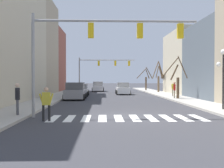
% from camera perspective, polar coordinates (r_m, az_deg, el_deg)
% --- Properties ---
extents(ground_plane, '(240.00, 240.00, 0.00)m').
position_cam_1_polar(ground_plane, '(15.18, 3.06, -7.14)').
color(ground_plane, '#38383D').
extents(sidewalk_left, '(2.87, 90.00, 0.15)m').
position_cam_1_polar(sidewalk_left, '(16.12, -22.47, -6.47)').
color(sidewalk_left, '#ADA89E').
rests_on(sidewalk_left, ground_plane).
extents(building_row_left, '(6.00, 41.13, 13.09)m').
position_cam_1_polar(building_row_left, '(31.67, -20.63, 7.64)').
color(building_row_left, '#BCB299').
rests_on(building_row_left, ground_plane).
extents(crosswalk_stripes, '(8.55, 2.60, 0.01)m').
position_cam_1_polar(crosswalk_stripes, '(14.70, 3.22, -7.40)').
color(crosswalk_stripes, white).
rests_on(crosswalk_stripes, ground_plane).
extents(traffic_signal_near, '(9.36, 0.28, 5.87)m').
position_cam_1_polar(traffic_signal_near, '(15.04, -3.13, 9.81)').
color(traffic_signal_near, gray).
rests_on(traffic_signal_near, ground_plane).
extents(traffic_signal_far, '(9.26, 0.28, 5.73)m').
position_cam_1_polar(traffic_signal_far, '(43.53, -2.37, 3.96)').
color(traffic_signal_far, gray).
rests_on(traffic_signal_far, ground_plane).
extents(street_lamp_right_corner, '(0.95, 0.36, 4.03)m').
position_cam_1_polar(street_lamp_right_corner, '(19.05, 23.09, 3.53)').
color(street_lamp_right_corner, black).
rests_on(street_lamp_right_corner, sidewalk_right).
extents(car_at_intersection, '(2.21, 4.33, 1.82)m').
position_cam_1_polar(car_at_intersection, '(28.06, -8.00, -1.64)').
color(car_at_intersection, gray).
rests_on(car_at_intersection, ground_plane).
extents(car_parked_right_far, '(1.97, 4.53, 1.68)m').
position_cam_1_polar(car_parked_right_far, '(37.05, 2.36, -1.05)').
color(car_parked_right_far, white).
rests_on(car_parked_right_far, ground_plane).
extents(car_driving_away_lane, '(2.20, 4.68, 1.54)m').
position_cam_1_polar(car_driving_away_lane, '(33.69, -6.99, -1.37)').
color(car_driving_away_lane, silver).
rests_on(car_driving_away_lane, ground_plane).
extents(car_driving_toward_lane, '(2.04, 4.42, 1.72)m').
position_cam_1_polar(car_driving_toward_lane, '(46.15, -3.06, -0.61)').
color(car_driving_toward_lane, silver).
rests_on(car_driving_toward_lane, ground_plane).
extents(pedestrian_on_right_sidewalk, '(0.76, 0.25, 1.76)m').
position_cam_1_polar(pedestrian_on_right_sidewalk, '(13.92, -14.12, -3.61)').
color(pedestrian_on_right_sidewalk, black).
rests_on(pedestrian_on_right_sidewalk, ground_plane).
extents(pedestrian_on_left_sidewalk, '(0.64, 0.50, 1.70)m').
position_cam_1_polar(pedestrian_on_left_sidewalk, '(31.89, 13.21, -0.76)').
color(pedestrian_on_left_sidewalk, '#7A705B').
rests_on(pedestrian_on_left_sidewalk, sidewalk_right).
extents(pedestrian_near_right_corner, '(0.32, 0.74, 1.72)m').
position_cam_1_polar(pedestrian_near_right_corner, '(28.64, 13.45, -0.94)').
color(pedestrian_near_right_corner, '#7A705B').
rests_on(pedestrian_near_right_corner, sidewalk_right).
extents(pedestrian_waiting_at_curb, '(0.37, 0.75, 1.80)m').
position_cam_1_polar(pedestrian_waiting_at_curb, '(15.76, -19.90, -2.47)').
color(pedestrian_waiting_at_curb, '#4C4C51').
rests_on(pedestrian_waiting_at_curb, sidewalk_left).
extents(street_tree_right_far, '(2.12, 1.96, 4.82)m').
position_cam_1_polar(street_tree_right_far, '(41.80, 10.20, 1.62)').
color(street_tree_right_far, brown).
rests_on(street_tree_right_far, sidewalk_right).
extents(street_tree_right_mid, '(2.69, 1.00, 4.41)m').
position_cam_1_polar(street_tree_right_mid, '(28.13, 13.96, 0.58)').
color(street_tree_right_mid, brown).
rests_on(street_tree_right_mid, sidewalk_right).
extents(street_tree_right_near, '(3.15, 1.05, 4.27)m').
position_cam_1_polar(street_tree_right_near, '(48.87, 7.44, 0.97)').
color(street_tree_right_near, brown).
rests_on(street_tree_right_near, sidewalk_right).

